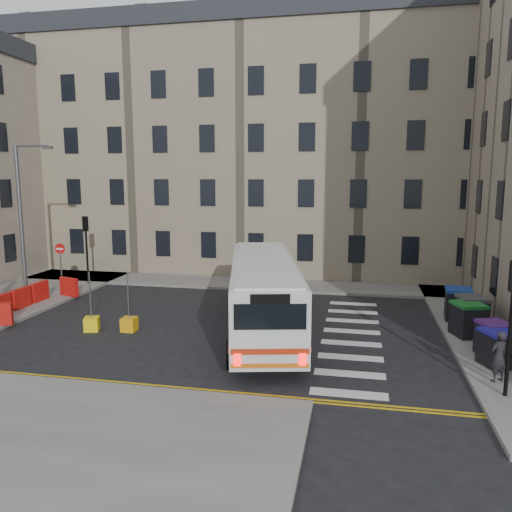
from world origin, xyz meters
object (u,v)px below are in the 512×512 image
(wheelie_bin_b, at_px, (494,339))
(wheelie_bin_c, at_px, (468,319))
(wheelie_bin_d, at_px, (471,313))
(bollard_chevron, at_px, (129,324))
(pedestrian, at_px, (499,356))
(bollard_yellow, at_px, (92,324))
(bus, at_px, (263,292))
(wheelie_bin_a, at_px, (498,348))
(wheelie_bin_e, at_px, (458,304))
(streetlamp, at_px, (21,221))

(wheelie_bin_b, relative_size, wheelie_bin_c, 0.92)
(wheelie_bin_d, distance_m, bollard_chevron, 14.73)
(pedestrian, distance_m, bollard_yellow, 15.96)
(bus, xyz_separation_m, wheelie_bin_b, (8.84, -1.53, -1.00))
(wheelie_bin_d, distance_m, pedestrian, 5.73)
(wheelie_bin_b, bearing_deg, wheelie_bin_a, -115.49)
(pedestrian, bearing_deg, wheelie_bin_b, -132.38)
(wheelie_bin_d, xyz_separation_m, pedestrian, (-0.36, -5.71, 0.10))
(wheelie_bin_b, xyz_separation_m, wheelie_bin_e, (-0.38, 4.75, 0.09))
(wheelie_bin_a, distance_m, bollard_yellow, 16.12)
(bus, bearing_deg, streetlamp, 156.74)
(bus, distance_m, wheelie_bin_d, 8.95)
(wheelie_bin_b, relative_size, bollard_chevron, 2.34)
(wheelie_bin_a, relative_size, wheelie_bin_c, 0.93)
(bus, height_order, bollard_chevron, bus)
(bollard_yellow, bearing_deg, bus, 10.03)
(wheelie_bin_b, xyz_separation_m, bollard_yellow, (-16.18, 0.23, -0.49))
(wheelie_bin_d, relative_size, pedestrian, 0.87)
(wheelie_bin_c, bearing_deg, wheelie_bin_a, -102.16)
(wheelie_bin_b, xyz_separation_m, wheelie_bin_c, (-0.45, 2.28, 0.06))
(pedestrian, xyz_separation_m, bollard_yellow, (-15.72, 2.67, -0.68))
(streetlamp, xyz_separation_m, wheelie_bin_e, (21.72, 0.77, -3.46))
(wheelie_bin_a, xyz_separation_m, bollard_chevron, (-14.44, 1.49, -0.48))
(wheelie_bin_c, xyz_separation_m, pedestrian, (-0.01, -4.73, 0.13))
(wheelie_bin_c, bearing_deg, wheelie_bin_d, 52.94)
(streetlamp, bearing_deg, wheelie_bin_a, -12.72)
(streetlamp, height_order, wheelie_bin_a, streetlamp)
(streetlamp, height_order, bollard_yellow, streetlamp)
(bollard_yellow, relative_size, bollard_chevron, 1.00)
(streetlamp, bearing_deg, wheelie_bin_b, -10.20)
(wheelie_bin_a, bearing_deg, streetlamp, 144.80)
(wheelie_bin_a, bearing_deg, wheelie_bin_e, 70.11)
(bus, relative_size, wheelie_bin_d, 8.06)
(wheelie_bin_a, relative_size, bollard_chevron, 2.37)
(streetlamp, distance_m, wheelie_bin_b, 22.73)
(wheelie_bin_b, distance_m, pedestrian, 2.49)
(wheelie_bin_e, bearing_deg, wheelie_bin_c, -86.08)
(wheelie_bin_b, relative_size, pedestrian, 0.85)
(streetlamp, bearing_deg, wheelie_bin_c, -4.47)
(wheelie_bin_b, bearing_deg, pedestrian, -119.34)
(wheelie_bin_a, relative_size, wheelie_bin_d, 0.98)
(bollard_yellow, xyz_separation_m, bollard_chevron, (1.62, 0.28, 0.00))
(pedestrian, xyz_separation_m, bollard_chevron, (-14.10, 2.94, -0.68))
(bus, relative_size, pedestrian, 7.03)
(streetlamp, bearing_deg, wheelie_bin_e, 2.03)
(bus, relative_size, wheelie_bin_e, 8.09)
(streetlamp, height_order, wheelie_bin_b, streetlamp)
(bollard_chevron, bearing_deg, wheelie_bin_e, 16.66)
(wheelie_bin_a, distance_m, pedestrian, 1.51)
(streetlamp, distance_m, pedestrian, 22.82)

